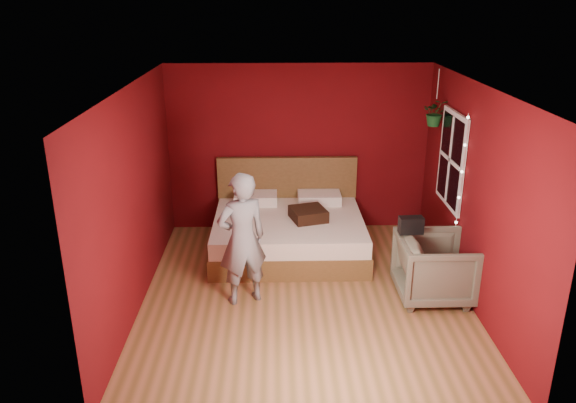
{
  "coord_description": "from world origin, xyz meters",
  "views": [
    {
      "loc": [
        -0.36,
        -6.16,
        3.56
      ],
      "look_at": [
        -0.2,
        0.4,
        1.12
      ],
      "focal_mm": 35.0,
      "sensor_mm": 36.0,
      "label": 1
    }
  ],
  "objects": [
    {
      "name": "floor",
      "position": [
        0.0,
        0.0,
        0.0
      ],
      "size": [
        4.5,
        4.5,
        0.0
      ],
      "primitive_type": "plane",
      "color": "#9C613E",
      "rests_on": "ground"
    },
    {
      "name": "room_walls",
      "position": [
        0.0,
        0.0,
        1.68
      ],
      "size": [
        4.04,
        4.54,
        2.62
      ],
      "color": "#5C090D",
      "rests_on": "ground"
    },
    {
      "name": "window",
      "position": [
        1.97,
        0.9,
        1.5
      ],
      "size": [
        0.05,
        0.97,
        1.27
      ],
      "color": "white",
      "rests_on": "room_walls"
    },
    {
      "name": "fairy_lights",
      "position": [
        1.94,
        0.38,
        1.5
      ],
      "size": [
        0.04,
        0.04,
        1.45
      ],
      "color": "silver",
      "rests_on": "room_walls"
    },
    {
      "name": "bed",
      "position": [
        -0.17,
        1.38,
        0.31
      ],
      "size": [
        2.16,
        1.84,
        1.19
      ],
      "color": "brown",
      "rests_on": "ground"
    },
    {
      "name": "person",
      "position": [
        -0.76,
        -0.08,
        0.83
      ],
      "size": [
        0.71,
        0.6,
        1.65
      ],
      "primitive_type": "imported",
      "rotation": [
        0.0,
        0.0,
        3.54
      ],
      "color": "gray",
      "rests_on": "ground"
    },
    {
      "name": "armchair",
      "position": [
        1.58,
        -0.06,
        0.4
      ],
      "size": [
        0.89,
        0.87,
        0.81
      ],
      "primitive_type": "imported",
      "rotation": [
        0.0,
        0.0,
        1.58
      ],
      "color": "#6A6853",
      "rests_on": "ground"
    },
    {
      "name": "handbag",
      "position": [
        1.29,
        0.09,
        0.91
      ],
      "size": [
        0.3,
        0.16,
        0.21
      ],
      "primitive_type": "cube",
      "rotation": [
        0.0,
        0.0,
        0.05
      ],
      "color": "black",
      "rests_on": "armchair"
    },
    {
      "name": "throw_pillow",
      "position": [
        0.11,
        1.21,
        0.62
      ],
      "size": [
        0.57,
        0.57,
        0.16
      ],
      "primitive_type": "cube",
      "rotation": [
        0.0,
        0.0,
        0.28
      ],
      "color": "black",
      "rests_on": "bed"
    },
    {
      "name": "hanging_plant",
      "position": [
        1.88,
        1.53,
        2.0
      ],
      "size": [
        0.38,
        0.34,
        0.79
      ],
      "color": "silver",
      "rests_on": "room_walls"
    }
  ]
}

